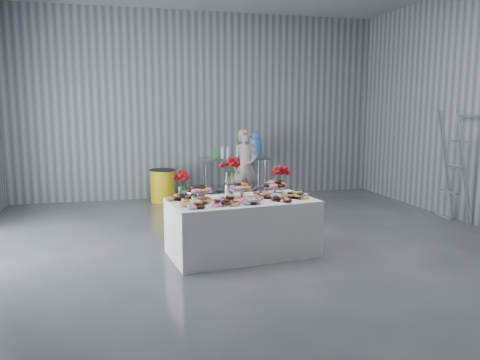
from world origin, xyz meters
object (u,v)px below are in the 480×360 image
object	(u,v)px
display_table	(242,227)
water_jug	(255,145)
trash_barrel	(163,185)
prep_table	(233,170)
stepladder	(455,167)
person	(245,167)

from	to	relation	value
display_table	water_jug	world-z (taller)	water_jug
display_table	trash_barrel	size ratio (longest dim) A/B	2.78
display_table	prep_table	bearing A→B (deg)	78.29
display_table	water_jug	xyz separation A→B (m)	(1.31, 3.93, 0.77)
water_jug	trash_barrel	bearing A→B (deg)	180.00
prep_table	water_jug	size ratio (longest dim) A/B	2.71
trash_barrel	stepladder	distance (m)	5.63
water_jug	trash_barrel	world-z (taller)	water_jug
trash_barrel	prep_table	bearing A→B (deg)	0.00
water_jug	stepladder	size ratio (longest dim) A/B	0.29
display_table	person	world-z (taller)	person
prep_table	trash_barrel	size ratio (longest dim) A/B	2.19
water_jug	person	distance (m)	0.81
display_table	stepladder	world-z (taller)	stepladder
display_table	stepladder	distance (m)	4.06
display_table	prep_table	world-z (taller)	prep_table
stepladder	trash_barrel	bearing A→B (deg)	146.27
prep_table	person	xyz separation A→B (m)	(0.12, -0.60, 0.14)
display_table	water_jug	distance (m)	4.21
trash_barrel	display_table	bearing A→B (deg)	-79.62
trash_barrel	person	bearing A→B (deg)	-19.90
stepladder	person	bearing A→B (deg)	140.12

